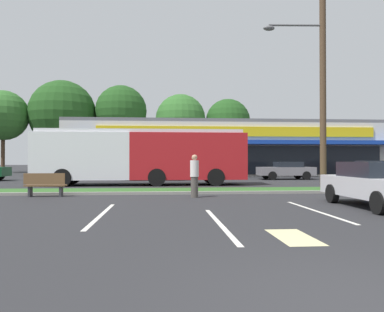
{
  "coord_description": "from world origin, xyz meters",
  "views": [
    {
      "loc": [
        -2.02,
        -3.66,
        1.47
      ],
      "look_at": [
        -0.31,
        18.1,
        1.71
      ],
      "focal_mm": 35.75,
      "sensor_mm": 36.0,
      "label": 1
    }
  ],
  "objects_px": {
    "city_bus": "(141,155)",
    "car_1": "(286,170)",
    "car_2": "(155,169)",
    "car_3": "(378,184)",
    "pedestrian_by_pole": "(194,176)",
    "bus_stop_bench": "(45,184)",
    "car_4": "(376,169)",
    "utility_pole": "(320,68)"
  },
  "relations": [
    {
      "from": "car_3",
      "to": "car_2",
      "type": "bearing_deg",
      "value": -157.16
    },
    {
      "from": "utility_pole",
      "to": "city_bus",
      "type": "distance_m",
      "value": 10.94
    },
    {
      "from": "utility_pole",
      "to": "pedestrian_by_pole",
      "type": "height_order",
      "value": "utility_pole"
    },
    {
      "from": "pedestrian_by_pole",
      "to": "city_bus",
      "type": "bearing_deg",
      "value": 149.32
    },
    {
      "from": "city_bus",
      "to": "car_4",
      "type": "bearing_deg",
      "value": -162.33
    },
    {
      "from": "car_1",
      "to": "car_4",
      "type": "relative_size",
      "value": 0.89
    },
    {
      "from": "city_bus",
      "to": "pedestrian_by_pole",
      "type": "relative_size",
      "value": 7.25
    },
    {
      "from": "utility_pole",
      "to": "car_2",
      "type": "distance_m",
      "value": 14.33
    },
    {
      "from": "city_bus",
      "to": "car_3",
      "type": "relative_size",
      "value": 2.66
    },
    {
      "from": "utility_pole",
      "to": "car_4",
      "type": "xyz_separation_m",
      "value": [
        9.03,
        10.79,
        -5.13
      ]
    },
    {
      "from": "utility_pole",
      "to": "car_1",
      "type": "distance_m",
      "value": 12.27
    },
    {
      "from": "bus_stop_bench",
      "to": "pedestrian_by_pole",
      "type": "distance_m",
      "value": 6.03
    },
    {
      "from": "bus_stop_bench",
      "to": "car_4",
      "type": "height_order",
      "value": "car_4"
    },
    {
      "from": "pedestrian_by_pole",
      "to": "car_3",
      "type": "bearing_deg",
      "value": 7.61
    },
    {
      "from": "city_bus",
      "to": "car_4",
      "type": "relative_size",
      "value": 2.61
    },
    {
      "from": "car_2",
      "to": "car_4",
      "type": "bearing_deg",
      "value": 0.29
    },
    {
      "from": "car_1",
      "to": "pedestrian_by_pole",
      "type": "relative_size",
      "value": 2.47
    },
    {
      "from": "car_1",
      "to": "car_2",
      "type": "distance_m",
      "value": 10.01
    },
    {
      "from": "city_bus",
      "to": "car_1",
      "type": "bearing_deg",
      "value": -151.35
    },
    {
      "from": "bus_stop_bench",
      "to": "car_2",
      "type": "relative_size",
      "value": 0.33
    },
    {
      "from": "city_bus",
      "to": "car_4",
      "type": "distance_m",
      "value": 18.75
    },
    {
      "from": "car_2",
      "to": "utility_pole",
      "type": "bearing_deg",
      "value": -53.04
    },
    {
      "from": "car_1",
      "to": "car_4",
      "type": "distance_m",
      "value": 7.09
    },
    {
      "from": "car_2",
      "to": "pedestrian_by_pole",
      "type": "xyz_separation_m",
      "value": [
        1.77,
        -13.43,
        0.07
      ]
    },
    {
      "from": "utility_pole",
      "to": "car_2",
      "type": "relative_size",
      "value": 2.3
    },
    {
      "from": "car_3",
      "to": "car_4",
      "type": "height_order",
      "value": "car_4"
    },
    {
      "from": "utility_pole",
      "to": "bus_stop_bench",
      "type": "bearing_deg",
      "value": -170.97
    },
    {
      "from": "car_2",
      "to": "car_4",
      "type": "height_order",
      "value": "car_2"
    },
    {
      "from": "car_2",
      "to": "car_3",
      "type": "bearing_deg",
      "value": -67.16
    },
    {
      "from": "car_1",
      "to": "car_4",
      "type": "xyz_separation_m",
      "value": [
        7.09,
        -0.17,
        0.03
      ]
    },
    {
      "from": "pedestrian_by_pole",
      "to": "bus_stop_bench",
      "type": "bearing_deg",
      "value": -145.94
    },
    {
      "from": "car_3",
      "to": "pedestrian_by_pole",
      "type": "bearing_deg",
      "value": -123.88
    },
    {
      "from": "city_bus",
      "to": "car_1",
      "type": "height_order",
      "value": "city_bus"
    },
    {
      "from": "car_2",
      "to": "car_4",
      "type": "distance_m",
      "value": 17.09
    },
    {
      "from": "bus_stop_bench",
      "to": "car_1",
      "type": "height_order",
      "value": "car_1"
    },
    {
      "from": "utility_pole",
      "to": "car_2",
      "type": "bearing_deg",
      "value": 126.96
    },
    {
      "from": "utility_pole",
      "to": "car_4",
      "type": "relative_size",
      "value": 2.35
    },
    {
      "from": "bus_stop_bench",
      "to": "car_3",
      "type": "relative_size",
      "value": 0.35
    },
    {
      "from": "car_4",
      "to": "car_1",
      "type": "bearing_deg",
      "value": 178.63
    },
    {
      "from": "car_2",
      "to": "pedestrian_by_pole",
      "type": "distance_m",
      "value": 13.55
    },
    {
      "from": "utility_pole",
      "to": "car_4",
      "type": "height_order",
      "value": "utility_pole"
    },
    {
      "from": "car_1",
      "to": "car_2",
      "type": "bearing_deg",
      "value": 1.47
    }
  ]
}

